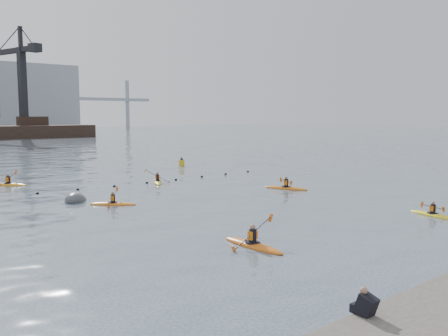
# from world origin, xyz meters

# --- Properties ---
(ground) EXTENTS (400.00, 400.00, 0.00)m
(ground) POSITION_xyz_m (0.00, 0.00, 0.00)
(ground) COLOR #384752
(ground) RESTS_ON ground
(float_line) EXTENTS (33.24, 0.73, 0.24)m
(float_line) POSITION_xyz_m (-0.50, 22.53, 0.03)
(float_line) COLOR black
(float_line) RESTS_ON ground
(kayaker_0) EXTENTS (2.50, 3.59, 1.45)m
(kayaker_0) POSITION_xyz_m (-2.17, 2.28, 0.11)
(kayaker_0) COLOR #D25F13
(kayaker_0) RESTS_ON ground
(kayaker_1) EXTENTS (2.07, 3.12, 1.04)m
(kayaker_1) POSITION_xyz_m (10.22, 0.42, 0.09)
(kayaker_1) COLOR yellow
(kayaker_1) RESTS_ON ground
(kayaker_2) EXTENTS (2.64, 2.53, 1.16)m
(kayaker_2) POSITION_xyz_m (-2.57, 15.19, 0.09)
(kayaker_2) COLOR orange
(kayaker_2) RESTS_ON ground
(kayaker_3) EXTENTS (2.10, 3.19, 1.35)m
(kayaker_3) POSITION_xyz_m (4.91, 22.01, 0.10)
(kayaker_3) COLOR gold
(kayaker_3) RESTS_ON ground
(kayaker_4) EXTENTS (2.28, 3.55, 1.20)m
(kayaker_4) POSITION_xyz_m (10.89, 12.61, 0.11)
(kayaker_4) COLOR #CC6713
(kayaker_4) RESTS_ON ground
(kayaker_5) EXTENTS (2.73, 3.07, 1.25)m
(kayaker_5) POSITION_xyz_m (-5.47, 28.46, 0.11)
(kayaker_5) COLOR orange
(kayaker_5) RESTS_ON ground
(mooring_buoy) EXTENTS (2.58, 2.74, 1.58)m
(mooring_buoy) POSITION_xyz_m (-3.90, 18.09, 0.00)
(mooring_buoy) COLOR #3A3C3F
(mooring_buoy) RESTS_ON ground
(nav_buoy) EXTENTS (0.64, 0.64, 1.16)m
(nav_buoy) POSITION_xyz_m (14.00, 31.76, 0.35)
(nav_buoy) COLOR gold
(nav_buoy) RESTS_ON ground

